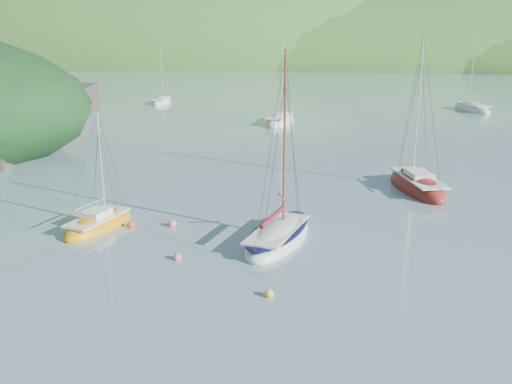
# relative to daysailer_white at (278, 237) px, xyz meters

# --- Properties ---
(ground) EXTENTS (700.00, 700.00, 0.00)m
(ground) POSITION_rel_daysailer_white_xyz_m (-1.19, -6.76, -0.23)
(ground) COLOR #73929F
(ground) RESTS_ON ground
(shoreline_hills) EXTENTS (690.00, 135.00, 56.00)m
(shoreline_hills) POSITION_rel_daysailer_white_xyz_m (-10.85, 165.67, -0.23)
(shoreline_hills) COLOR #326928
(shoreline_hills) RESTS_ON ground
(daysailer_white) EXTENTS (4.14, 7.21, 10.46)m
(daysailer_white) POSITION_rel_daysailer_white_xyz_m (0.00, 0.00, 0.00)
(daysailer_white) COLOR silver
(daysailer_white) RESTS_ON ground
(sloop_red) EXTENTS (4.40, 7.90, 11.08)m
(sloop_red) POSITION_rel_daysailer_white_xyz_m (8.59, 10.90, -0.02)
(sloop_red) COLOR maroon
(sloop_red) RESTS_ON ground
(sailboat_yellow) EXTENTS (3.44, 5.64, 7.00)m
(sailboat_yellow) POSITION_rel_daysailer_white_xyz_m (-10.13, 0.81, -0.06)
(sailboat_yellow) COLOR orange
(sailboat_yellow) RESTS_ON ground
(distant_sloop_a) EXTENTS (3.80, 8.01, 10.98)m
(distant_sloop_a) POSITION_rel_daysailer_white_xyz_m (-3.16, 37.03, -0.05)
(distant_sloop_a) COLOR silver
(distant_sloop_a) RESTS_ON ground
(distant_sloop_b) EXTENTS (4.75, 7.89, 10.62)m
(distant_sloop_b) POSITION_rel_daysailer_white_xyz_m (20.99, 49.96, -0.05)
(distant_sloop_b) COLOR silver
(distant_sloop_b) RESTS_ON ground
(distant_sloop_c) EXTENTS (2.22, 6.16, 8.76)m
(distant_sloop_c) POSITION_rel_daysailer_white_xyz_m (-21.52, 51.91, -0.07)
(distant_sloop_c) COLOR silver
(distant_sloop_c) RESTS_ON ground
(mooring_buoys) EXTENTS (22.90, 8.30, 0.46)m
(mooring_buoys) POSITION_rel_daysailer_white_xyz_m (-1.28, -0.58, -0.11)
(mooring_buoys) COLOR yellow
(mooring_buoys) RESTS_ON ground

